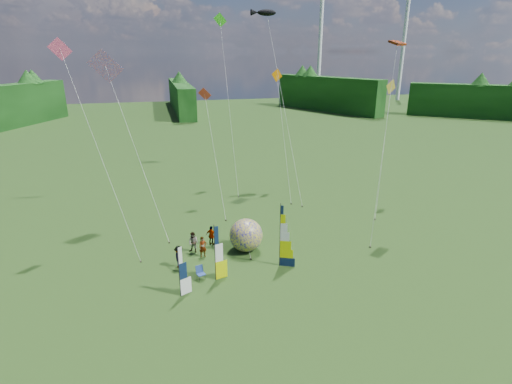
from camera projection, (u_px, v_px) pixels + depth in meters
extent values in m
plane|color=#3A561E|center=(285.00, 287.00, 26.68)|extent=(220.00, 220.00, 0.00)
sphere|color=#04008E|center=(246.00, 235.00, 31.26)|extent=(2.84, 2.84, 2.62)
imported|color=#66594C|center=(203.00, 247.00, 30.43)|extent=(0.66, 0.50, 1.65)
imported|color=#66594C|center=(193.00, 242.00, 31.09)|extent=(0.91, 0.80, 1.70)
imported|color=#66594C|center=(179.00, 257.00, 28.93)|extent=(0.59, 1.14, 1.68)
imported|color=#66594C|center=(212.00, 236.00, 32.28)|extent=(1.02, 0.88, 1.65)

